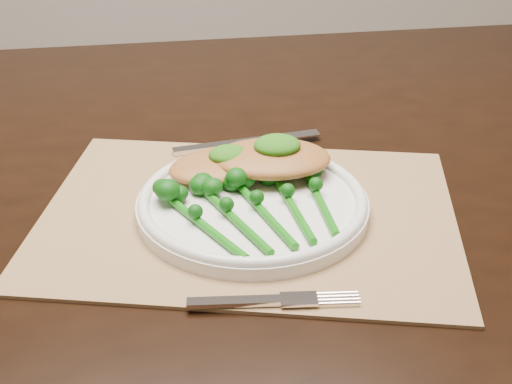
{
  "coord_description": "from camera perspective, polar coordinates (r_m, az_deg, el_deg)",
  "views": [
    {
      "loc": [
        -0.05,
        -0.86,
        1.17
      ],
      "look_at": [
        0.04,
        -0.21,
        0.78
      ],
      "focal_mm": 50.0,
      "sensor_mm": 36.0,
      "label": 1
    }
  ],
  "objects": [
    {
      "name": "pesto_dollop_left",
      "position": [
        0.81,
        -2.17,
        3.02
      ],
      "size": [
        0.05,
        0.04,
        0.02
      ],
      "primitive_type": "ellipsoid",
      "color": "#184E0B",
      "rests_on": "chicken_fillet_left"
    },
    {
      "name": "knife",
      "position": [
        0.92,
        -1.84,
        3.87
      ],
      "size": [
        0.2,
        0.05,
        0.01
      ],
      "rotation": [
        0.0,
        0.0,
        0.16
      ],
      "color": "silver",
      "rests_on": "placemat"
    },
    {
      "name": "broccolini_bundle",
      "position": [
        0.74,
        0.73,
        -1.75
      ],
      "size": [
        0.2,
        0.21,
        0.04
      ],
      "rotation": [
        0.0,
        0.0,
        0.29
      ],
      "color": "#11630D",
      "rests_on": "dinner_plate"
    },
    {
      "name": "chicken_fillet_right",
      "position": [
        0.82,
        1.23,
        2.71
      ],
      "size": [
        0.15,
        0.11,
        0.03
      ],
      "primitive_type": "ellipsoid",
      "rotation": [
        0.0,
        0.0,
        -0.1
      ],
      "color": "#A76930",
      "rests_on": "dinner_plate"
    },
    {
      "name": "dinner_plate",
      "position": [
        0.78,
        -0.28,
        -0.86
      ],
      "size": [
        0.25,
        0.25,
        0.02
      ],
      "color": "silver",
      "rests_on": "placemat"
    },
    {
      "name": "fork",
      "position": [
        0.65,
        2.33,
        -8.63
      ],
      "size": [
        0.16,
        0.03,
        0.0
      ],
      "rotation": [
        0.0,
        0.0,
        -0.07
      ],
      "color": "silver",
      "rests_on": "placemat"
    },
    {
      "name": "pesto_dollop_right",
      "position": [
        0.81,
        1.7,
        3.77
      ],
      "size": [
        0.05,
        0.05,
        0.02
      ],
      "primitive_type": "ellipsoid",
      "color": "#184E0B",
      "rests_on": "chicken_fillet_right"
    },
    {
      "name": "chicken_fillet_left",
      "position": [
        0.82,
        -3.03,
        2.12
      ],
      "size": [
        0.13,
        0.11,
        0.02
      ],
      "primitive_type": "ellipsoid",
      "rotation": [
        0.0,
        0.0,
        0.26
      ],
      "color": "#A76930",
      "rests_on": "dinner_plate"
    },
    {
      "name": "placemat",
      "position": [
        0.78,
        -0.61,
        -1.83
      ],
      "size": [
        0.51,
        0.42,
        0.0
      ],
      "primitive_type": "cube",
      "rotation": [
        0.0,
        0.0,
        -0.22
      ],
      "color": "#95724C",
      "rests_on": "dining_table"
    },
    {
      "name": "dining_table",
      "position": [
        1.14,
        -5.07,
        -13.85
      ],
      "size": [
        1.63,
        0.95,
        0.75
      ],
      "rotation": [
        0.0,
        0.0,
        0.03
      ],
      "color": "black",
      "rests_on": "ground"
    }
  ]
}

